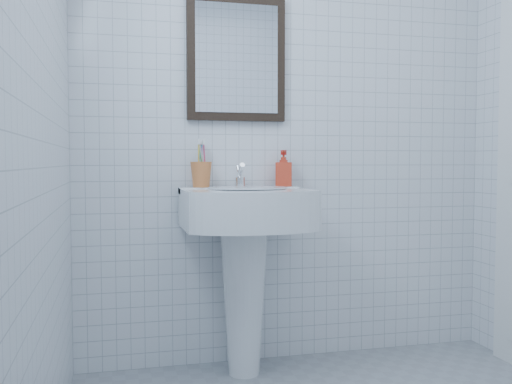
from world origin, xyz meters
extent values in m
cube|color=white|center=(0.00, 1.20, 1.25)|extent=(2.20, 0.02, 2.50)
cube|color=white|center=(-1.10, 0.00, 1.25)|extent=(0.02, 2.40, 2.50)
cone|color=white|center=(-0.29, 1.01, 0.37)|extent=(0.23, 0.23, 0.74)
cube|color=white|center=(-0.29, 0.96, 0.81)|extent=(0.60, 0.43, 0.18)
cube|color=white|center=(-0.29, 1.12, 0.89)|extent=(0.60, 0.11, 0.03)
cylinder|color=silver|center=(-0.29, 0.93, 0.91)|extent=(0.37, 0.37, 0.01)
cylinder|color=white|center=(-0.29, 1.10, 0.93)|extent=(0.05, 0.05, 0.05)
cylinder|color=white|center=(-0.29, 1.08, 0.99)|extent=(0.03, 0.09, 0.08)
cylinder|color=white|center=(-0.29, 1.12, 0.97)|extent=(0.03, 0.05, 0.09)
imported|color=red|center=(-0.06, 1.12, 1.00)|extent=(0.10, 0.10, 0.18)
cube|color=black|center=(-0.29, 1.18, 1.55)|extent=(0.50, 0.04, 0.62)
cube|color=white|center=(-0.29, 1.16, 1.55)|extent=(0.42, 0.00, 0.54)
camera|label=1|loc=(-0.89, -1.65, 1.03)|focal=40.00mm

